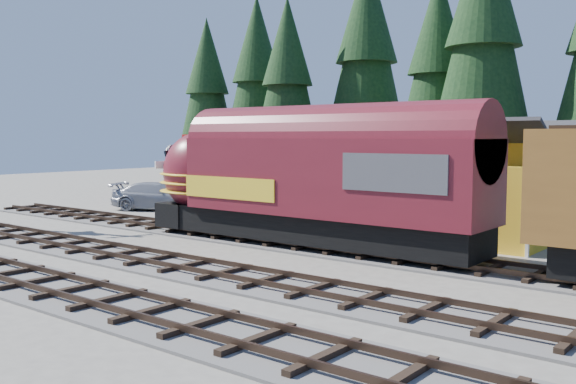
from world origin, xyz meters
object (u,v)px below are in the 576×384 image
Objects in this scene: depot at (421,170)px; pickup_truck_b at (159,196)px; locomotive at (295,185)px; pickup_truck_a at (239,204)px; caboose at (249,161)px.

depot reaches higher than pickup_truck_b.
locomotive is (-2.38, -6.50, -0.39)m from depot.
depot is 10.69m from pickup_truck_a.
locomotive reaches higher than pickup_truck_b.
depot is at bearing -109.90° from pickup_truck_b.
pickup_truck_b is at bearing -86.12° from caboose.
caboose is 1.85× the size of pickup_truck_a.
pickup_truck_a is (-10.39, -1.33, -2.14)m from depot.
caboose reaches higher than depot.
pickup_truck_b is (-14.60, 4.98, -1.71)m from locomotive.
pickup_truck_a is at bearing -113.34° from pickup_truck_b.
caboose reaches higher than pickup_truck_a.
caboose reaches higher than locomotive.
pickup_truck_b is (-16.98, -1.52, -2.11)m from depot.
locomotive is 9.69m from pickup_truck_a.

